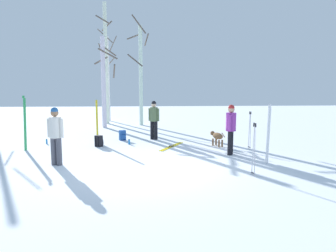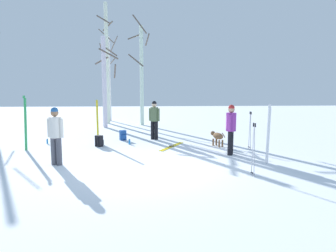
# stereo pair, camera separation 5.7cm
# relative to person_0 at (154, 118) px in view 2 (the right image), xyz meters

# --- Properties ---
(ground_plane) EXTENTS (60.00, 60.00, 0.00)m
(ground_plane) POSITION_rel_person_0_xyz_m (-0.22, -4.76, -0.98)
(ground_plane) COLOR white
(person_0) EXTENTS (0.47, 0.34, 1.72)m
(person_0) POSITION_rel_person_0_xyz_m (0.00, 0.00, 0.00)
(person_0) COLOR black
(person_0) RESTS_ON ground_plane
(person_1) EXTENTS (0.34, 0.48, 1.72)m
(person_1) POSITION_rel_person_0_xyz_m (2.54, -3.22, 0.00)
(person_1) COLOR black
(person_1) RESTS_ON ground_plane
(person_2) EXTENTS (0.50, 0.34, 1.72)m
(person_2) POSITION_rel_person_0_xyz_m (-2.99, -4.22, 0.00)
(person_2) COLOR #4C4C56
(person_2) RESTS_ON ground_plane
(dog) EXTENTS (0.45, 0.84, 0.57)m
(dog) POSITION_rel_person_0_xyz_m (2.43, -1.71, -0.59)
(dog) COLOR brown
(dog) RESTS_ON ground_plane
(ski_pair_planted_0) EXTENTS (0.06, 0.13, 1.79)m
(ski_pair_planted_0) POSITION_rel_person_0_xyz_m (-2.37, -0.69, -0.09)
(ski_pair_planted_0) COLOR yellow
(ski_pair_planted_0) RESTS_ON ground_plane
(ski_pair_planted_1) EXTENTS (0.16, 0.12, 1.80)m
(ski_pair_planted_1) POSITION_rel_person_0_xyz_m (3.30, -4.52, -0.09)
(ski_pair_planted_1) COLOR white
(ski_pair_planted_1) RESTS_ON ground_plane
(ski_pair_planted_2) EXTENTS (0.06, 0.23, 2.00)m
(ski_pair_planted_2) POSITION_rel_person_0_xyz_m (-4.76, -1.94, 0.01)
(ski_pair_planted_2) COLOR green
(ski_pair_planted_2) RESTS_ON ground_plane
(ski_pair_lying_0) EXTENTS (1.10, 1.76, 0.05)m
(ski_pair_lying_0) POSITION_rel_person_0_xyz_m (0.64, -1.70, -0.97)
(ski_pair_lying_0) COLOR yellow
(ski_pair_lying_0) RESTS_ON ground_plane
(ski_poles_0) EXTENTS (0.07, 0.21, 1.38)m
(ski_poles_0) POSITION_rel_person_0_xyz_m (2.42, -5.71, -0.24)
(ski_poles_0) COLOR #B2B2BC
(ski_poles_0) RESTS_ON ground_plane
(ski_poles_1) EXTENTS (0.07, 0.22, 1.41)m
(ski_poles_1) POSITION_rel_person_0_xyz_m (3.52, -2.35, -0.23)
(ski_poles_1) COLOR #B2B2BC
(ski_poles_1) RESTS_ON ground_plane
(backpack_0) EXTENTS (0.32, 0.34, 0.44)m
(backpack_0) POSITION_rel_person_0_xyz_m (-1.39, -0.10, -0.77)
(backpack_0) COLOR #1E4C99
(backpack_0) RESTS_ON ground_plane
(backpack_1) EXTENTS (0.33, 0.34, 0.44)m
(backpack_1) POSITION_rel_person_0_xyz_m (-2.19, -1.47, -0.77)
(backpack_1) COLOR black
(backpack_1) RESTS_ON ground_plane
(water_bottle_0) EXTENTS (0.07, 0.07, 0.22)m
(water_bottle_0) POSITION_rel_person_0_xyz_m (-1.04, -1.12, -0.88)
(water_bottle_0) COLOR #1E72BF
(water_bottle_0) RESTS_ON ground_plane
(water_bottle_1) EXTENTS (0.06, 0.06, 0.20)m
(water_bottle_1) POSITION_rel_person_0_xyz_m (-4.43, -0.72, -0.88)
(water_bottle_1) COLOR #1E72BF
(water_bottle_1) RESTS_ON ground_plane
(birch_tree_1) EXTENTS (1.33, 1.33, 6.24)m
(birch_tree_1) POSITION_rel_person_0_xyz_m (-2.95, 7.96, 2.13)
(birch_tree_1) COLOR silver
(birch_tree_1) RESTS_ON ground_plane
(birch_tree_2) EXTENTS (1.24, 1.16, 7.61)m
(birch_tree_2) POSITION_rel_person_0_xyz_m (-2.87, 6.33, 2.91)
(birch_tree_2) COLOR silver
(birch_tree_2) RESTS_ON ground_plane
(birch_tree_3) EXTENTS (1.41, 1.61, 5.21)m
(birch_tree_3) POSITION_rel_person_0_xyz_m (-2.75, 4.33, 1.71)
(birch_tree_3) COLOR silver
(birch_tree_3) RESTS_ON ground_plane
(birch_tree_4) EXTENTS (1.35, 1.64, 6.59)m
(birch_tree_4) POSITION_rel_person_0_xyz_m (-0.66, 5.35, 2.23)
(birch_tree_4) COLOR silver
(birch_tree_4) RESTS_ON ground_plane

